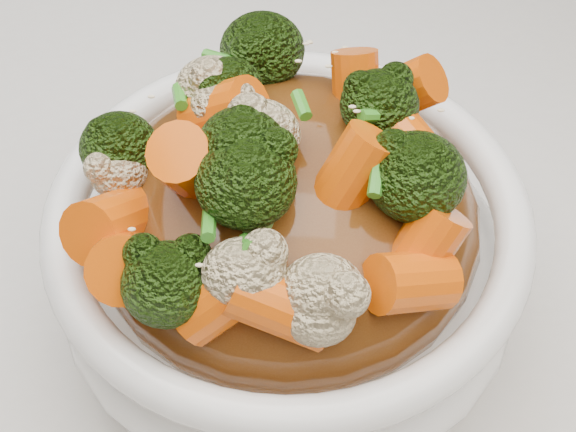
# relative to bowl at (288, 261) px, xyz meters

# --- Properties ---
(tablecloth) EXTENTS (1.20, 0.80, 0.04)m
(tablecloth) POSITION_rel_bowl_xyz_m (0.02, -0.02, -0.06)
(tablecloth) COLOR silver
(tablecloth) RESTS_ON dining_table
(bowl) EXTENTS (0.20, 0.20, 0.08)m
(bowl) POSITION_rel_bowl_xyz_m (0.00, 0.00, 0.00)
(bowl) COLOR white
(bowl) RESTS_ON tablecloth
(sauce_base) EXTENTS (0.16, 0.16, 0.09)m
(sauce_base) POSITION_rel_bowl_xyz_m (0.00, 0.00, 0.03)
(sauce_base) COLOR #552C0E
(sauce_base) RESTS_ON bowl
(carrots) EXTENTS (0.16, 0.16, 0.05)m
(carrots) POSITION_rel_bowl_xyz_m (0.00, 0.00, 0.08)
(carrots) COLOR #E85907
(carrots) RESTS_ON sauce_base
(broccoli) EXTENTS (0.16, 0.16, 0.04)m
(broccoli) POSITION_rel_bowl_xyz_m (0.00, 0.00, 0.08)
(broccoli) COLOR black
(broccoli) RESTS_ON sauce_base
(cauliflower) EXTENTS (0.16, 0.16, 0.03)m
(cauliflower) POSITION_rel_bowl_xyz_m (0.00, 0.00, 0.08)
(cauliflower) COLOR beige
(cauliflower) RESTS_ON sauce_base
(scallions) EXTENTS (0.12, 0.12, 0.02)m
(scallions) POSITION_rel_bowl_xyz_m (0.00, 0.00, 0.09)
(scallions) COLOR #32881F
(scallions) RESTS_ON sauce_base
(sesame_seeds) EXTENTS (0.15, 0.15, 0.01)m
(sesame_seeds) POSITION_rel_bowl_xyz_m (0.00, 0.00, 0.09)
(sesame_seeds) COLOR beige
(sesame_seeds) RESTS_ON sauce_base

